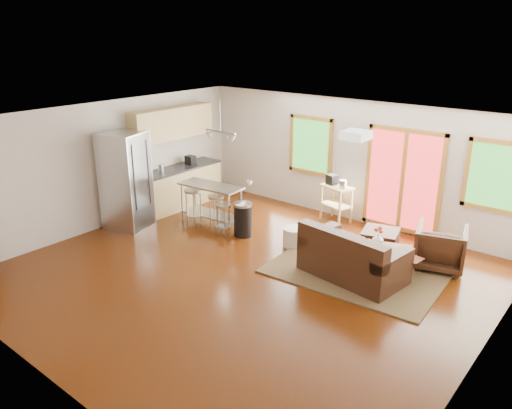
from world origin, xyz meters
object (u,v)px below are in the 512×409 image
Objects in this scene: refrigerator at (126,181)px; island at (211,197)px; loveseat at (352,259)px; armchair at (440,245)px; rug at (358,269)px; ottoman at (380,241)px; coffee_table at (381,251)px; kitchen_cart at (336,191)px.

island is at bearing 26.57° from refrigerator.
loveseat is 1.66m from armchair.
island reaches higher than rug.
ottoman is 3.57m from island.
rug is at bearing -1.60° from refrigerator.
coffee_table is 0.80× the size of island.
ottoman is (-1.09, -0.05, -0.21)m from armchair.
armchair is (1.00, 1.32, 0.07)m from loveseat.
rug is 2.49× the size of coffee_table.
loveseat is 0.89× the size of refrigerator.
armchair is 4.62m from island.
rug is 1.59× the size of loveseat.
rug is 0.96m from ottoman.
armchair is 6.21m from refrigerator.
ottoman is 0.32× the size of refrigerator.
ottoman is at bearing 101.41° from loveseat.
kitchen_cart is at bearing 43.19° from island.
refrigerator reaches higher than armchair.
ottoman is at bearing 8.72° from refrigerator.
kitchen_cart is (3.22, 3.00, -0.31)m from refrigerator.
loveseat is at bearing -110.96° from coffee_table.
coffee_table is 1.13× the size of kitchen_cart.
loveseat is at bearing -83.94° from rug.
refrigerator reaches higher than rug.
rug is 0.48m from loveseat.
island is (-3.40, -0.99, 0.39)m from ottoman.
ottoman is (-0.10, 1.27, -0.14)m from loveseat.
island is at bearing -136.81° from kitchen_cart.
kitchen_cart is (-1.52, 1.77, 0.68)m from rug.
island is at bearing -174.82° from coffee_table.
refrigerator reaches higher than kitchen_cart.
ottoman is 1.75m from kitchen_cart.
island reaches higher than ottoman.
armchair is 1.12m from ottoman.
kitchen_cart is at bearing 150.15° from ottoman.
island is 2.67m from kitchen_cart.
ottoman reaches higher than rug.
refrigerator is 1.77m from island.
loveseat reaches higher than coffee_table.
refrigerator is at bearing -137.01° from kitchen_cart.
refrigerator reaches higher than ottoman.
rug is 1.99× the size of island.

